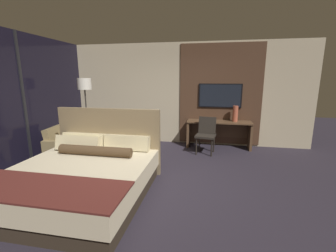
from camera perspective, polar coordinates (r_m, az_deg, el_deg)
The scene contains 10 objects.
ground_plane at distance 4.27m, azimuth -3.15°, elevation -13.62°, with size 16.00×16.00×0.00m, color #28232D.
wall_back_tv_panel at distance 6.39m, azimuth 3.68°, elevation 8.04°, with size 7.20×0.09×2.80m.
wall_left_window at distance 5.73m, azimuth -32.86°, elevation 4.91°, with size 0.06×6.00×2.80m.
bed at distance 3.92m, azimuth -20.89°, elevation -11.71°, with size 2.09×2.23×1.28m.
desk at distance 6.21m, azimuth 12.74°, elevation -0.87°, with size 1.68×0.49×0.72m.
tv at distance 6.27m, azimuth 13.07°, elevation 7.52°, with size 1.14×0.04×0.64m.
desk_chair at distance 5.68m, azimuth 9.71°, elevation -1.44°, with size 0.53×0.53×0.90m.
armchair_by_window at distance 5.75m, azimuth -23.79°, elevation -5.12°, with size 0.97×0.99×0.76m.
floor_lamp at distance 6.04m, azimuth -20.38°, elevation 8.58°, with size 0.34×0.34×1.85m.
vase_tall at distance 6.18m, azimuth 16.71°, elevation 3.02°, with size 0.14×0.14×0.41m.
Camera 1 is at (0.94, -3.73, 1.85)m, focal length 24.00 mm.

